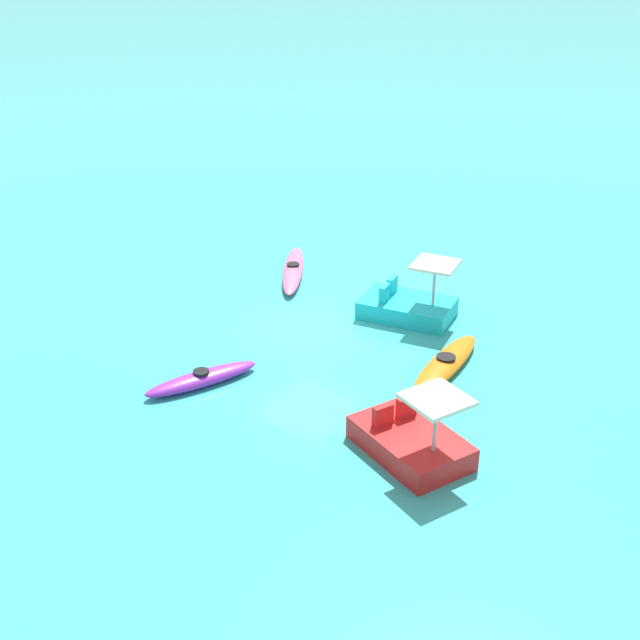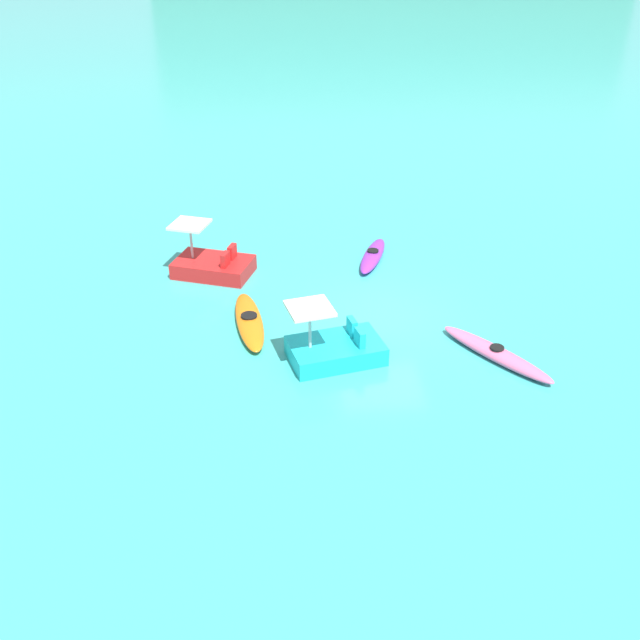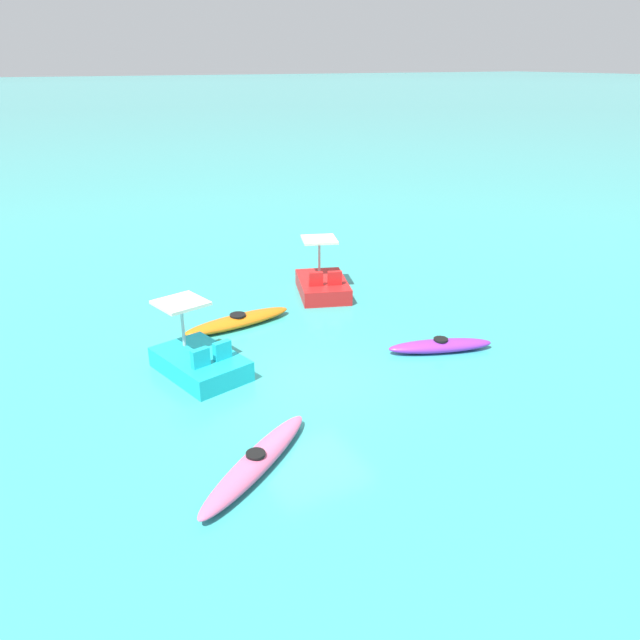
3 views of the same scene
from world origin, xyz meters
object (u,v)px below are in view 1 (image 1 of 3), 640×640
Objects in this scene: kayak_purple at (202,379)px; pedal_boat_cyan at (408,306)px; kayak_orange at (446,364)px; kayak_pink at (293,270)px; pedal_boat_red at (411,440)px.

kayak_purple is 6.20m from pedal_boat_cyan.
kayak_pink is at bearing -18.21° from kayak_orange.
kayak_pink is 1.17× the size of pedal_boat_red.
kayak_purple is at bearing 45.18° from kayak_orange.
pedal_boat_red and pedal_boat_cyan have the same top height.
pedal_boat_red reaches higher than kayak_pink.
kayak_purple is at bearing 7.35° from pedal_boat_red.
kayak_purple is at bearing 73.27° from pedal_boat_cyan.
kayak_purple is 0.88× the size of kayak_pink.
kayak_purple is (4.05, 4.08, -0.00)m from kayak_orange.
pedal_boat_cyan is (-4.23, 0.29, 0.17)m from kayak_pink.
pedal_boat_cyan is at bearing 176.14° from kayak_pink.
kayak_orange is 1.05× the size of kayak_pink.
kayak_pink is at bearing -35.69° from pedal_boat_red.
pedal_boat_red is at bearing 109.60° from kayak_orange.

